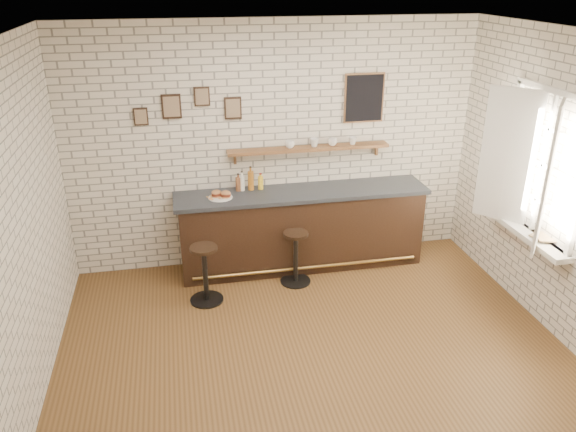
{
  "coord_description": "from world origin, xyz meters",
  "views": [
    {
      "loc": [
        -1.17,
        -4.51,
        3.47
      ],
      "look_at": [
        -0.06,
        0.9,
        1.05
      ],
      "focal_mm": 35.0,
      "sensor_mm": 36.0,
      "label": 1
    }
  ],
  "objects_px": {
    "bitters_bottle_amber": "(251,180)",
    "bar_stool_right": "(296,256)",
    "ciabatta_sandwich": "(221,194)",
    "shelf_cup_a": "(290,144)",
    "book_lower": "(538,239)",
    "bitters_bottle_brown": "(238,184)",
    "shelf_cup_d": "(353,141)",
    "shelf_cup_b": "(314,142)",
    "condiment_bottle_yellow": "(261,182)",
    "bar_stool_left": "(205,272)",
    "sandwich_plate": "(220,197)",
    "book_upper": "(536,236)",
    "bar_counter": "(302,228)",
    "shelf_cup_c": "(333,142)",
    "bitters_bottle_white": "(242,183)"
  },
  "relations": [
    {
      "from": "sandwich_plate",
      "to": "book_upper",
      "type": "relative_size",
      "value": 1.2
    },
    {
      "from": "shelf_cup_b",
      "to": "bar_stool_right",
      "type": "bearing_deg",
      "value": 168.55
    },
    {
      "from": "ciabatta_sandwich",
      "to": "bar_stool_right",
      "type": "distance_m",
      "value": 1.15
    },
    {
      "from": "condiment_bottle_yellow",
      "to": "book_upper",
      "type": "height_order",
      "value": "condiment_bottle_yellow"
    },
    {
      "from": "sandwich_plate",
      "to": "shelf_cup_c",
      "type": "height_order",
      "value": "shelf_cup_c"
    },
    {
      "from": "bitters_bottle_amber",
      "to": "shelf_cup_d",
      "type": "bearing_deg",
      "value": 1.55
    },
    {
      "from": "bitters_bottle_white",
      "to": "shelf_cup_b",
      "type": "height_order",
      "value": "shelf_cup_b"
    },
    {
      "from": "bitters_bottle_white",
      "to": "condiment_bottle_yellow",
      "type": "xyz_separation_m",
      "value": [
        0.23,
        0.0,
        -0.01
      ]
    },
    {
      "from": "shelf_cup_a",
      "to": "book_upper",
      "type": "bearing_deg",
      "value": -59.21
    },
    {
      "from": "bitters_bottle_white",
      "to": "bitters_bottle_amber",
      "type": "distance_m",
      "value": 0.11
    },
    {
      "from": "bitters_bottle_brown",
      "to": "book_lower",
      "type": "distance_m",
      "value": 3.39
    },
    {
      "from": "bitters_bottle_amber",
      "to": "condiment_bottle_yellow",
      "type": "bearing_deg",
      "value": 0.0
    },
    {
      "from": "ciabatta_sandwich",
      "to": "shelf_cup_a",
      "type": "bearing_deg",
      "value": 14.73
    },
    {
      "from": "bitters_bottle_amber",
      "to": "shelf_cup_c",
      "type": "bearing_deg",
      "value": 1.94
    },
    {
      "from": "book_lower",
      "to": "bitters_bottle_brown",
      "type": "bearing_deg",
      "value": 122.78
    },
    {
      "from": "bitters_bottle_white",
      "to": "bar_counter",
      "type": "bearing_deg",
      "value": -13.16
    },
    {
      "from": "sandwich_plate",
      "to": "bitters_bottle_amber",
      "type": "xyz_separation_m",
      "value": [
        0.39,
        0.19,
        0.12
      ]
    },
    {
      "from": "bar_stool_right",
      "to": "book_upper",
      "type": "bearing_deg",
      "value": -27.94
    },
    {
      "from": "sandwich_plate",
      "to": "bar_stool_left",
      "type": "bearing_deg",
      "value": -113.31
    },
    {
      "from": "ciabatta_sandwich",
      "to": "bitters_bottle_white",
      "type": "xyz_separation_m",
      "value": [
        0.27,
        0.19,
        0.05
      ]
    },
    {
      "from": "bitters_bottle_brown",
      "to": "shelf_cup_b",
      "type": "bearing_deg",
      "value": 2.1
    },
    {
      "from": "bar_counter",
      "to": "book_lower",
      "type": "bearing_deg",
      "value": -38.09
    },
    {
      "from": "bar_counter",
      "to": "shelf_cup_d",
      "type": "xyz_separation_m",
      "value": [
        0.68,
        0.2,
        1.04
      ]
    },
    {
      "from": "sandwich_plate",
      "to": "ciabatta_sandwich",
      "type": "bearing_deg",
      "value": 0.0
    },
    {
      "from": "ciabatta_sandwich",
      "to": "shelf_cup_c",
      "type": "relative_size",
      "value": 2.14
    },
    {
      "from": "bar_counter",
      "to": "book_upper",
      "type": "bearing_deg",
      "value": -37.65
    },
    {
      "from": "ciabatta_sandwich",
      "to": "bar_stool_left",
      "type": "bearing_deg",
      "value": -114.16
    },
    {
      "from": "bar_stool_left",
      "to": "bar_stool_right",
      "type": "height_order",
      "value": "bar_stool_left"
    },
    {
      "from": "bitters_bottle_amber",
      "to": "ciabatta_sandwich",
      "type": "bearing_deg",
      "value": -153.0
    },
    {
      "from": "shelf_cup_b",
      "to": "shelf_cup_c",
      "type": "xyz_separation_m",
      "value": [
        0.23,
        0.0,
        -0.01
      ]
    },
    {
      "from": "ciabatta_sandwich",
      "to": "bar_stool_right",
      "type": "xyz_separation_m",
      "value": [
        0.82,
        -0.39,
        -0.71
      ]
    },
    {
      "from": "bitters_bottle_brown",
      "to": "shelf_cup_d",
      "type": "height_order",
      "value": "shelf_cup_d"
    },
    {
      "from": "condiment_bottle_yellow",
      "to": "shelf_cup_a",
      "type": "relative_size",
      "value": 1.76
    },
    {
      "from": "sandwich_plate",
      "to": "bitters_bottle_brown",
      "type": "height_order",
      "value": "bitters_bottle_brown"
    },
    {
      "from": "condiment_bottle_yellow",
      "to": "bar_stool_left",
      "type": "xyz_separation_m",
      "value": [
        -0.77,
        -0.79,
        -0.73
      ]
    },
    {
      "from": "condiment_bottle_yellow",
      "to": "book_upper",
      "type": "bearing_deg",
      "value": -34.67
    },
    {
      "from": "ciabatta_sandwich",
      "to": "bar_stool_right",
      "type": "height_order",
      "value": "ciabatta_sandwich"
    },
    {
      "from": "bitters_bottle_white",
      "to": "book_lower",
      "type": "relative_size",
      "value": 1.15
    },
    {
      "from": "shelf_cup_c",
      "to": "shelf_cup_d",
      "type": "distance_m",
      "value": 0.26
    },
    {
      "from": "bar_stool_left",
      "to": "shelf_cup_a",
      "type": "relative_size",
      "value": 5.93
    },
    {
      "from": "bar_stool_left",
      "to": "bar_stool_right",
      "type": "distance_m",
      "value": 1.11
    },
    {
      "from": "shelf_cup_a",
      "to": "book_upper",
      "type": "distance_m",
      "value": 2.93
    },
    {
      "from": "sandwich_plate",
      "to": "book_lower",
      "type": "bearing_deg",
      "value": -27.6
    },
    {
      "from": "bar_stool_left",
      "to": "ciabatta_sandwich",
      "type": "bearing_deg",
      "value": 65.84
    },
    {
      "from": "bitters_bottle_amber",
      "to": "bar_stool_right",
      "type": "height_order",
      "value": "bitters_bottle_amber"
    },
    {
      "from": "ciabatta_sandwich",
      "to": "bitters_bottle_amber",
      "type": "distance_m",
      "value": 0.44
    },
    {
      "from": "bar_counter",
      "to": "ciabatta_sandwich",
      "type": "bearing_deg",
      "value": -178.33
    },
    {
      "from": "bar_counter",
      "to": "shelf_cup_a",
      "type": "height_order",
      "value": "shelf_cup_a"
    },
    {
      "from": "shelf_cup_a",
      "to": "shelf_cup_d",
      "type": "height_order",
      "value": "same"
    },
    {
      "from": "bitters_bottle_amber",
      "to": "shelf_cup_d",
      "type": "height_order",
      "value": "shelf_cup_d"
    }
  ]
}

